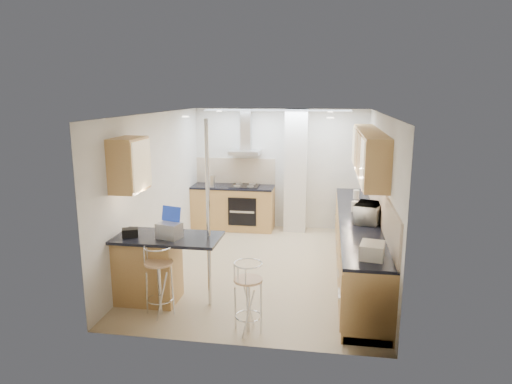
% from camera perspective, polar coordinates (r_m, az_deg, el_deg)
% --- Properties ---
extents(ground, '(4.80, 4.80, 0.00)m').
position_cam_1_polar(ground, '(7.62, 0.98, -9.39)').
color(ground, '#C5B383').
rests_on(ground, ground).
extents(room_shell, '(3.64, 4.84, 2.51)m').
position_cam_1_polar(room_shell, '(7.52, 3.87, 2.53)').
color(room_shell, white).
rests_on(room_shell, ground).
extents(right_counter, '(0.63, 4.40, 0.92)m').
position_cam_1_polar(right_counter, '(7.41, 12.62, -6.52)').
color(right_counter, tan).
rests_on(right_counter, ground).
extents(back_counter, '(1.70, 0.63, 0.92)m').
position_cam_1_polar(back_counter, '(9.61, -2.87, -1.91)').
color(back_counter, tan).
rests_on(back_counter, ground).
extents(peninsula, '(1.47, 0.72, 0.94)m').
position_cam_1_polar(peninsula, '(6.39, -11.07, -9.42)').
color(peninsula, tan).
rests_on(peninsula, ground).
extents(microwave, '(0.48, 0.60, 0.29)m').
position_cam_1_polar(microwave, '(7.00, 13.87, -2.56)').
color(microwave, white).
rests_on(microwave, right_counter).
extents(laptop, '(0.35, 0.30, 0.20)m').
position_cam_1_polar(laptop, '(6.12, -10.79, -4.76)').
color(laptop, '#A8ABB0').
rests_on(laptop, peninsula).
extents(bag, '(0.25, 0.22, 0.11)m').
position_cam_1_polar(bag, '(6.31, -15.47, -4.91)').
color(bag, black).
rests_on(bag, peninsula).
extents(bar_stool_near, '(0.47, 0.47, 0.94)m').
position_cam_1_polar(bar_stool_near, '(6.07, -11.99, -10.72)').
color(bar_stool_near, tan).
rests_on(bar_stool_near, ground).
extents(bar_stool_end, '(0.50, 0.50, 0.88)m').
position_cam_1_polar(bar_stool_end, '(5.55, -0.99, -13.01)').
color(bar_stool_end, tan).
rests_on(bar_stool_end, ground).
extents(jar_a, '(0.13, 0.13, 0.17)m').
position_cam_1_polar(jar_a, '(7.58, 12.28, -1.79)').
color(jar_a, beige).
rests_on(jar_a, right_counter).
extents(jar_b, '(0.14, 0.14, 0.17)m').
position_cam_1_polar(jar_b, '(8.50, 12.41, -0.30)').
color(jar_b, beige).
rests_on(jar_b, right_counter).
extents(jar_c, '(0.17, 0.17, 0.20)m').
position_cam_1_polar(jar_c, '(6.86, 12.91, -3.21)').
color(jar_c, '#AFAE8C').
rests_on(jar_c, right_counter).
extents(jar_d, '(0.13, 0.13, 0.14)m').
position_cam_1_polar(jar_d, '(6.92, 13.15, -3.33)').
color(jar_d, white).
rests_on(jar_d, right_counter).
extents(bread_bin, '(0.33, 0.38, 0.18)m').
position_cam_1_polar(bread_bin, '(5.54, 14.32, -7.10)').
color(bread_bin, beige).
rests_on(bread_bin, right_counter).
extents(kettle, '(0.16, 0.16, 0.24)m').
position_cam_1_polar(kettle, '(9.44, -5.63, 1.40)').
color(kettle, silver).
rests_on(kettle, back_counter).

